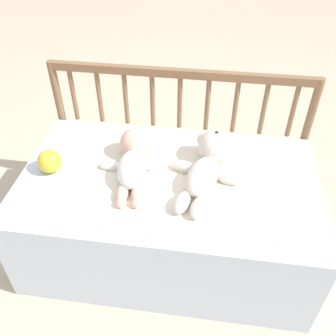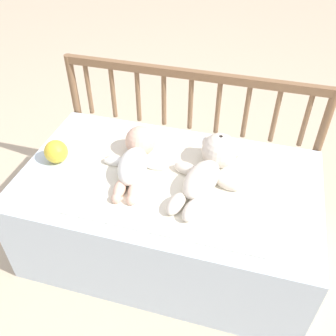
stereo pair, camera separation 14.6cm
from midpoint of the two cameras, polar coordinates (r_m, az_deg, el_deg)
The scene contains 7 objects.
ground_plane at distance 1.82m, azimuth 2.40°, elevation -11.69°, with size 12.00×12.00×0.00m, color #C6B293.
crib_mattress at distance 1.66m, azimuth 2.60°, elevation -7.17°, with size 1.20×0.70×0.43m.
crib_rail at distance 1.75m, azimuth 5.82°, elevation 8.48°, with size 1.20×0.04×0.72m.
blanket at distance 1.49m, azimuth 3.23°, elevation -2.25°, with size 0.79×0.54×0.01m.
teddy_bear at distance 1.49m, azimuth 9.18°, elevation 0.18°, with size 0.29×0.45×0.15m.
baby at distance 1.52m, azimuth -2.25°, elevation 1.44°, with size 0.28×0.39×0.13m.
toy_ball at distance 1.61m, azimuth -14.23°, elevation 2.33°, with size 0.10×0.10×0.10m.
Camera 2 is at (0.30, -1.08, 1.44)m, focal length 40.00 mm.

